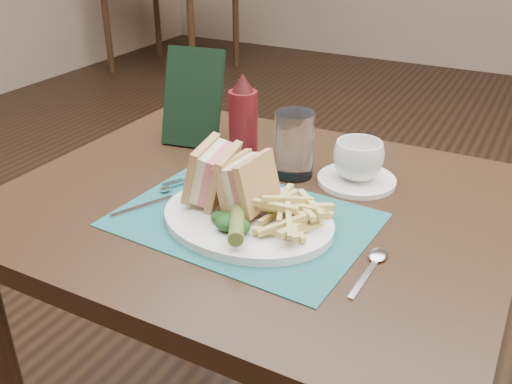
{
  "coord_description": "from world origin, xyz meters",
  "views": [
    {
      "loc": [
        0.44,
        -1.32,
        1.24
      ],
      "look_at": [
        0.03,
        -0.57,
        0.8
      ],
      "focal_mm": 40.0,
      "sensor_mm": 36.0,
      "label": 1
    }
  ],
  "objects_px": {
    "saucer": "(357,180)",
    "ketchup_bottle": "(243,119)",
    "sandwich_half_b": "(238,180)",
    "check_presenter": "(193,98)",
    "coffee_cup": "(358,160)",
    "drinking_glass": "(294,145)",
    "placemat": "(244,220)",
    "plate": "(248,219)",
    "table_bg_left": "(172,22)",
    "table_main": "(256,351)",
    "sandwich_half_a": "(201,171)"
  },
  "relations": [
    {
      "from": "table_main",
      "to": "saucer",
      "type": "relative_size",
      "value": 6.0
    },
    {
      "from": "coffee_cup",
      "to": "plate",
      "type": "bearing_deg",
      "value": -114.72
    },
    {
      "from": "sandwich_half_b",
      "to": "check_presenter",
      "type": "xyz_separation_m",
      "value": [
        -0.25,
        0.24,
        0.04
      ]
    },
    {
      "from": "saucer",
      "to": "coffee_cup",
      "type": "height_order",
      "value": "coffee_cup"
    },
    {
      "from": "table_main",
      "to": "drinking_glass",
      "type": "distance_m",
      "value": 0.46
    },
    {
      "from": "coffee_cup",
      "to": "drinking_glass",
      "type": "height_order",
      "value": "drinking_glass"
    },
    {
      "from": "saucer",
      "to": "drinking_glass",
      "type": "bearing_deg",
      "value": -167.52
    },
    {
      "from": "table_bg_left",
      "to": "coffee_cup",
      "type": "height_order",
      "value": "coffee_cup"
    },
    {
      "from": "placemat",
      "to": "coffee_cup",
      "type": "relative_size",
      "value": 4.42
    },
    {
      "from": "placemat",
      "to": "sandwich_half_a",
      "type": "xyz_separation_m",
      "value": [
        -0.09,
        0.01,
        0.07
      ]
    },
    {
      "from": "sandwich_half_b",
      "to": "saucer",
      "type": "xyz_separation_m",
      "value": [
        0.14,
        0.22,
        -0.06
      ]
    },
    {
      "from": "sandwich_half_b",
      "to": "ketchup_bottle",
      "type": "bearing_deg",
      "value": 122.21
    },
    {
      "from": "placemat",
      "to": "ketchup_bottle",
      "type": "bearing_deg",
      "value": 119.38
    },
    {
      "from": "table_main",
      "to": "ketchup_bottle",
      "type": "relative_size",
      "value": 4.84
    },
    {
      "from": "plate",
      "to": "sandwich_half_b",
      "type": "height_order",
      "value": "sandwich_half_b"
    },
    {
      "from": "plate",
      "to": "coffee_cup",
      "type": "distance_m",
      "value": 0.26
    },
    {
      "from": "sandwich_half_a",
      "to": "ketchup_bottle",
      "type": "relative_size",
      "value": 0.57
    },
    {
      "from": "table_bg_left",
      "to": "drinking_glass",
      "type": "relative_size",
      "value": 6.92
    },
    {
      "from": "check_presenter",
      "to": "coffee_cup",
      "type": "bearing_deg",
      "value": -13.1
    },
    {
      "from": "plate",
      "to": "drinking_glass",
      "type": "bearing_deg",
      "value": 98.45
    },
    {
      "from": "coffee_cup",
      "to": "check_presenter",
      "type": "xyz_separation_m",
      "value": [
        -0.39,
        0.02,
        0.06
      ]
    },
    {
      "from": "table_bg_left",
      "to": "check_presenter",
      "type": "xyz_separation_m",
      "value": [
        2.05,
        -2.73,
        0.48
      ]
    },
    {
      "from": "plate",
      "to": "ketchup_bottle",
      "type": "xyz_separation_m",
      "value": [
        -0.13,
        0.22,
        0.08
      ]
    },
    {
      "from": "ketchup_bottle",
      "to": "table_bg_left",
      "type": "bearing_deg",
      "value": 128.39
    },
    {
      "from": "sandwich_half_b",
      "to": "ketchup_bottle",
      "type": "distance_m",
      "value": 0.23
    },
    {
      "from": "check_presenter",
      "to": "table_bg_left",
      "type": "bearing_deg",
      "value": 117.41
    },
    {
      "from": "plate",
      "to": "saucer",
      "type": "relative_size",
      "value": 2.0
    },
    {
      "from": "saucer",
      "to": "drinking_glass",
      "type": "height_order",
      "value": "drinking_glass"
    },
    {
      "from": "coffee_cup",
      "to": "table_main",
      "type": "bearing_deg",
      "value": -135.44
    },
    {
      "from": "table_bg_left",
      "to": "plate",
      "type": "relative_size",
      "value": 3.0
    },
    {
      "from": "table_bg_left",
      "to": "sandwich_half_b",
      "type": "bearing_deg",
      "value": -52.29
    },
    {
      "from": "plate",
      "to": "coffee_cup",
      "type": "relative_size",
      "value": 3.16
    },
    {
      "from": "placemat",
      "to": "check_presenter",
      "type": "height_order",
      "value": "check_presenter"
    },
    {
      "from": "sandwich_half_a",
      "to": "saucer",
      "type": "height_order",
      "value": "sandwich_half_a"
    },
    {
      "from": "plate",
      "to": "ketchup_bottle",
      "type": "height_order",
      "value": "ketchup_bottle"
    },
    {
      "from": "plate",
      "to": "saucer",
      "type": "bearing_deg",
      "value": 70.24
    },
    {
      "from": "table_main",
      "to": "sandwich_half_b",
      "type": "bearing_deg",
      "value": -86.65
    },
    {
      "from": "table_main",
      "to": "plate",
      "type": "distance_m",
      "value": 0.4
    },
    {
      "from": "saucer",
      "to": "ketchup_bottle",
      "type": "relative_size",
      "value": 0.81
    },
    {
      "from": "ketchup_bottle",
      "to": "saucer",
      "type": "bearing_deg",
      "value": 3.48
    },
    {
      "from": "ketchup_bottle",
      "to": "table_main",
      "type": "bearing_deg",
      "value": -52.3
    },
    {
      "from": "table_main",
      "to": "ketchup_bottle",
      "type": "bearing_deg",
      "value": 127.7
    },
    {
      "from": "table_main",
      "to": "coffee_cup",
      "type": "height_order",
      "value": "coffee_cup"
    },
    {
      "from": "table_main",
      "to": "saucer",
      "type": "height_order",
      "value": "saucer"
    },
    {
      "from": "placemat",
      "to": "drinking_glass",
      "type": "relative_size",
      "value": 3.23
    },
    {
      "from": "placemat",
      "to": "saucer",
      "type": "bearing_deg",
      "value": 62.19
    },
    {
      "from": "placemat",
      "to": "coffee_cup",
      "type": "bearing_deg",
      "value": 62.19
    },
    {
      "from": "sandwich_half_b",
      "to": "saucer",
      "type": "height_order",
      "value": "sandwich_half_b"
    },
    {
      "from": "coffee_cup",
      "to": "ketchup_bottle",
      "type": "xyz_separation_m",
      "value": [
        -0.24,
        -0.01,
        0.05
      ]
    },
    {
      "from": "table_bg_left",
      "to": "saucer",
      "type": "xyz_separation_m",
      "value": [
        2.44,
        -2.76,
        0.38
      ]
    }
  ]
}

